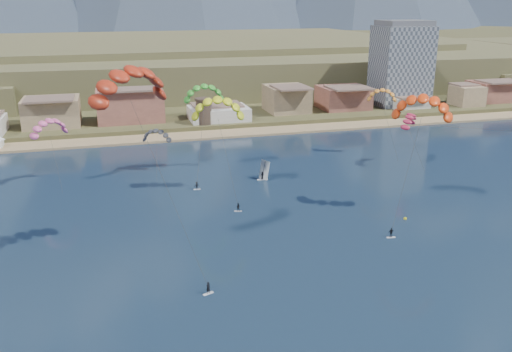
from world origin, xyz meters
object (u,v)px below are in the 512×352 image
at_px(kitesurfer_yellow, 218,105).
at_px(buoy, 405,219).
at_px(apartment_tower, 401,64).
at_px(kitesurfer_red, 129,79).
at_px(watchtower, 204,111).
at_px(kitesurfer_orange, 423,103).
at_px(windsurfer, 263,174).
at_px(kitesurfer_green, 204,91).

bearing_deg(kitesurfer_yellow, buoy, -37.65).
bearing_deg(buoy, apartment_tower, 61.08).
relative_size(apartment_tower, kitesurfer_red, 0.93).
bearing_deg(kitesurfer_yellow, apartment_tower, 40.89).
relative_size(watchtower, kitesurfer_yellow, 0.36).
distance_m(apartment_tower, kitesurfer_orange, 110.70).
height_order(watchtower, windsurfer, watchtower).
distance_m(kitesurfer_orange, buoy, 22.77).
bearing_deg(kitesurfer_green, kitesurfer_yellow, -89.47).
xyz_separation_m(kitesurfer_green, windsurfer, (12.21, -8.92, -19.06)).
xyz_separation_m(kitesurfer_red, kitesurfer_orange, (55.04, 7.57, -7.70)).
distance_m(apartment_tower, kitesurfer_green, 107.07).
height_order(kitesurfer_red, buoy, kitesurfer_red).
bearing_deg(buoy, kitesurfer_red, -175.35).
height_order(kitesurfer_orange, buoy, kitesurfer_orange).
bearing_deg(kitesurfer_yellow, watchtower, 82.74).
xyz_separation_m(kitesurfer_red, kitesurfer_yellow, (19.24, 28.99, -10.05)).
bearing_deg(windsurfer, kitesurfer_orange, -49.50).
relative_size(kitesurfer_red, kitesurfer_green, 1.43).
distance_m(kitesurfer_red, kitesurfer_green, 49.15).
bearing_deg(watchtower, kitesurfer_orange, -71.55).
relative_size(kitesurfer_red, windsurfer, 7.38).
xyz_separation_m(kitesurfer_orange, kitesurfer_green, (-35.94, 36.72, -1.80)).
xyz_separation_m(windsurfer, buoy, (20.09, -31.18, -1.37)).
distance_m(watchtower, kitesurfer_red, 97.99).
xyz_separation_m(kitesurfer_orange, windsurfer, (-23.74, 27.79, -20.85)).
height_order(watchtower, kitesurfer_yellow, kitesurfer_yellow).
relative_size(watchtower, buoy, 13.06).
xyz_separation_m(kitesurfer_yellow, windsurfer, (12.07, 6.37, -18.50)).
bearing_deg(apartment_tower, windsurfer, -137.40).
height_order(apartment_tower, windsurfer, apartment_tower).
distance_m(kitesurfer_red, buoy, 59.62).
bearing_deg(windsurfer, kitesurfer_green, 143.84).
xyz_separation_m(kitesurfer_yellow, buoy, (32.16, -24.81, -19.87)).
distance_m(kitesurfer_yellow, kitesurfer_green, 15.31).
relative_size(watchtower, kitesurfer_red, 0.25).
relative_size(kitesurfer_green, windsurfer, 5.17).
bearing_deg(kitesurfer_orange, kitesurfer_green, 134.39).
bearing_deg(kitesurfer_orange, watchtower, 108.45).
relative_size(watchtower, kitesurfer_green, 0.36).
relative_size(watchtower, kitesurfer_orange, 0.32).
height_order(watchtower, kitesurfer_red, kitesurfer_red).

